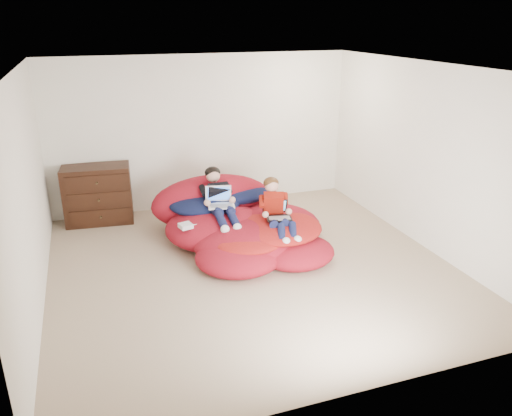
# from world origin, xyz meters

# --- Properties ---
(room_shell) EXTENTS (5.10, 5.10, 2.77)m
(room_shell) POSITION_xyz_m (0.00, 0.00, 0.22)
(room_shell) COLOR tan
(room_shell) RESTS_ON ground
(dresser) EXTENTS (1.06, 0.62, 0.91)m
(dresser) POSITION_xyz_m (-1.77, 2.23, 0.45)
(dresser) COLOR black
(dresser) RESTS_ON ground
(beanbag_pile) EXTENTS (2.33, 2.40, 0.89)m
(beanbag_pile) POSITION_xyz_m (0.10, 0.77, 0.26)
(beanbag_pile) COLOR #AA1323
(beanbag_pile) RESTS_ON ground
(cream_pillow) EXTENTS (0.41, 0.26, 0.26)m
(cream_pillow) POSITION_xyz_m (-0.41, 1.60, 0.62)
(cream_pillow) COLOR white
(cream_pillow) RESTS_ON beanbag_pile
(older_boy) EXTENTS (0.32, 1.10, 0.65)m
(older_boy) POSITION_xyz_m (-0.16, 0.98, 0.66)
(older_boy) COLOR black
(older_boy) RESTS_ON beanbag_pile
(younger_boy) EXTENTS (0.38, 0.93, 0.68)m
(younger_boy) POSITION_xyz_m (0.49, 0.39, 0.62)
(younger_boy) COLOR #A01B0E
(younger_boy) RESTS_ON beanbag_pile
(laptop_white) EXTENTS (0.41, 0.38, 0.27)m
(laptop_white) POSITION_xyz_m (-0.16, 0.89, 0.63)
(laptop_white) COLOR white
(laptop_white) RESTS_ON older_boy
(laptop_black) EXTENTS (0.38, 0.40, 0.23)m
(laptop_black) POSITION_xyz_m (0.49, 0.36, 0.56)
(laptop_black) COLOR black
(laptop_black) RESTS_ON younger_boy
(power_adapter) EXTENTS (0.19, 0.19, 0.06)m
(power_adapter) POSITION_xyz_m (-0.71, 0.64, 0.42)
(power_adapter) COLOR white
(power_adapter) RESTS_ON beanbag_pile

